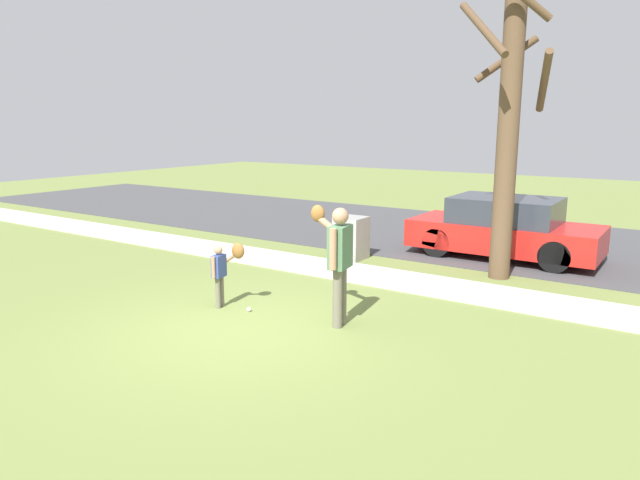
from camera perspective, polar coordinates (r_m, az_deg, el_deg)
The scene contains 9 objects.
ground_plane at distance 11.24m, azimuth 4.05°, elevation -3.63°, with size 48.00×48.00×0.00m, color olive.
sidewalk_strip at distance 11.32m, azimuth 4.30°, elevation -3.38°, with size 36.00×1.20×0.06m, color beige.
road_surface at distance 15.76m, azimuth 13.30°, elevation 0.55°, with size 36.00×6.80×0.02m, color #424244.
person_adult at distance 8.31m, azimuth 1.78°, elevation -1.40°, with size 0.78×0.62×1.76m.
person_child at distance 9.34m, azimuth -9.51°, elevation -2.57°, with size 0.45×0.46×1.06m.
baseball at distance 9.24m, azimuth -7.08°, elevation -6.86°, with size 0.07×0.07×0.07m, color white.
utility_cabinet at distance 12.59m, azimuth 3.10°, elevation 0.21°, with size 0.61×0.62×0.93m, color gray.
street_tree_near at distance 11.28m, azimuth 18.22°, elevation 11.19°, with size 1.85×1.89×5.63m.
parked_hatchback_red at distance 13.25m, azimuth 17.84°, elevation 1.10°, with size 4.00×1.75×1.33m.
Camera 1 is at (5.35, -5.93, 2.95)m, focal length 32.22 mm.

